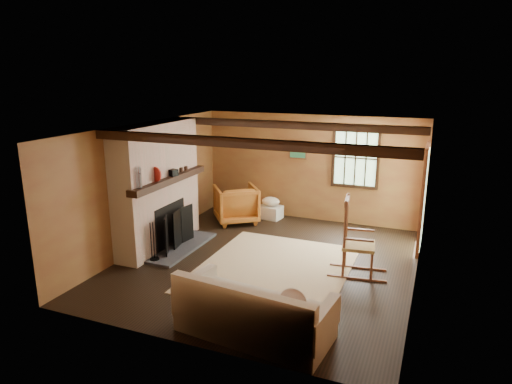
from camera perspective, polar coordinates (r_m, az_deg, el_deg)
The scene contains 10 objects.
ground at distance 8.27m, azimuth 1.41°, elevation -8.80°, with size 5.50×5.50×0.00m, color black.
room_envelope at distance 7.93m, azimuth 3.64°, elevation 2.56°, with size 5.02×5.52×2.44m.
fireplace at distance 8.89m, azimuth -12.08°, elevation 0.10°, with size 1.02×2.30×2.40m.
rug at distance 8.03m, azimuth 2.25°, elevation -9.52°, with size 2.50×3.00×0.01m, color #D0B38B.
rocking_chair at distance 7.81m, azimuth 12.38°, elevation -6.17°, with size 1.02×0.62×1.33m.
sofa at distance 6.05m, azimuth -0.36°, elevation -15.17°, with size 2.09×1.09×0.81m.
firewood_pile at distance 11.08m, azimuth -3.77°, elevation -1.99°, with size 0.62×0.11×0.23m.
laundry_basket at distance 10.62m, azimuth 1.83°, elevation -2.52°, with size 0.50×0.38×0.30m, color silver.
basket_pillow at distance 10.54m, azimuth 1.84°, elevation -1.19°, with size 0.42×0.34×0.21m, color silver.
armchair at distance 10.30m, azimuth -2.51°, elevation -1.50°, with size 0.90×0.92×0.84m, color #BF6026.
Camera 1 is at (2.67, -7.09, 3.31)m, focal length 32.00 mm.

